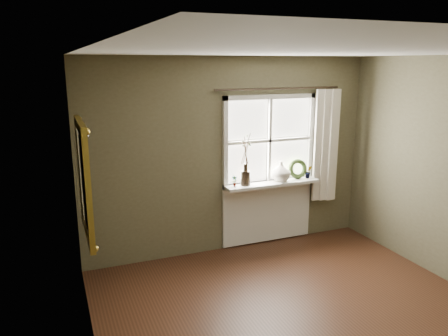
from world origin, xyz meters
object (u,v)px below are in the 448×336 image
dark_jug (245,178)px  wreath (298,171)px  cream_vase (281,171)px  gilt_mirror (84,180)px

dark_jug → wreath: wreath is taller
cream_vase → wreath: bearing=7.9°
dark_jug → gilt_mirror: (-2.11, -0.97, 0.43)m
dark_jug → wreath: bearing=2.8°
cream_vase → wreath: size_ratio=0.97×
wreath → gilt_mirror: gilt_mirror is taller
wreath → dark_jug: bearing=-173.7°
wreath → cream_vase: bearing=-168.5°
dark_jug → wreath: 0.83m
dark_jug → cream_vase: size_ratio=0.70×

